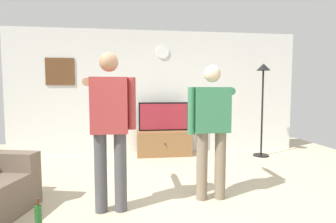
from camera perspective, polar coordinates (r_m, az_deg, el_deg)
name	(u,v)px	position (r m, az deg, el deg)	size (l,w,h in m)	color
ground_plane	(178,212)	(3.11, 2.17, -21.48)	(8.40, 8.40, 0.00)	beige
back_wall	(157,92)	(5.73, -2.51, 4.34)	(6.40, 0.10, 2.70)	silver
tv_stand	(164,143)	(5.50, -0.89, -7.06)	(1.15, 0.50, 0.52)	olive
television	(164,116)	(5.46, -0.95, -1.12)	(1.07, 0.07, 0.61)	black
wall_clock	(163,52)	(5.75, -1.24, 13.17)	(0.28, 0.28, 0.03)	white
framed_picture	(60,72)	(5.90, -23.03, 8.24)	(0.59, 0.04, 0.57)	brown
floor_lamp	(263,90)	(5.67, 20.46, 4.46)	(0.32, 0.32, 1.94)	black
person_standing_nearer_lamp	(110,123)	(2.92, -12.89, -2.44)	(0.58, 0.78, 1.79)	#4C4C51
person_standing_nearer_couch	(211,124)	(3.23, 9.68, -2.73)	(0.61, 0.78, 1.69)	#7A6B56
beverage_bottle	(38,219)	(2.92, -27.03, -20.68)	(0.07, 0.07, 0.34)	#1E5923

